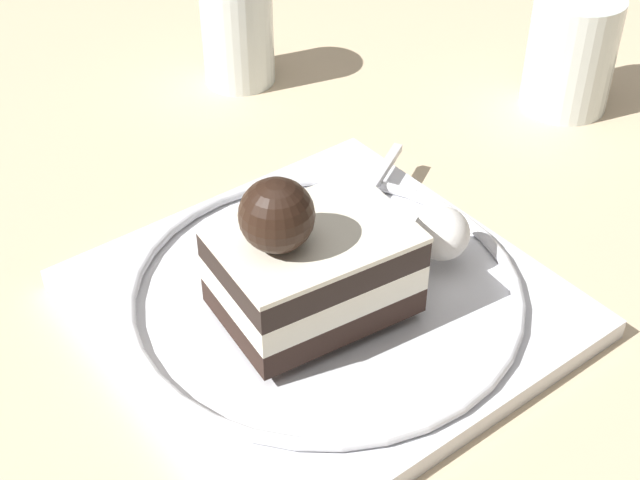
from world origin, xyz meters
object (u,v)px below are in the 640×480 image
dessert_plate (320,294)px  cake_slice (309,263)px  fork (368,194)px  whipped_cream_dollop (441,233)px  drink_glass_near (570,59)px  drink_glass_far (238,40)px

dessert_plate → cake_slice: cake_slice is taller
dessert_plate → fork: (0.07, 0.05, 0.01)m
dessert_plate → fork: 0.09m
whipped_cream_dollop → fork: bearing=94.4°
drink_glass_near → drink_glass_far: drink_glass_near is taller
whipped_cream_dollop → fork: (-0.01, 0.07, -0.01)m
whipped_cream_dollop → drink_glass_near: 0.24m
fork → drink_glass_far: (0.01, 0.21, 0.01)m
fork → whipped_cream_dollop: bearing=-85.6°
drink_glass_near → dessert_plate: bearing=-159.6°
dessert_plate → whipped_cream_dollop: whipped_cream_dollop is taller
cake_slice → whipped_cream_dollop: 0.09m
dessert_plate → fork: fork is taller
dessert_plate → drink_glass_near: 0.30m
drink_glass_near → drink_glass_far: bearing=140.7°
whipped_cream_dollop → dessert_plate: bearing=168.5°
whipped_cream_dollop → drink_glass_far: (0.01, 0.28, 0.00)m
cake_slice → drink_glass_near: (0.30, 0.12, -0.01)m
fork → drink_glass_far: bearing=86.2°
whipped_cream_dollop → drink_glass_far: bearing=88.2°
whipped_cream_dollop → drink_glass_near: bearing=29.9°
dessert_plate → drink_glass_near: size_ratio=3.03×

